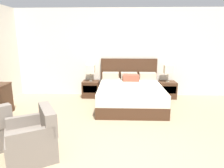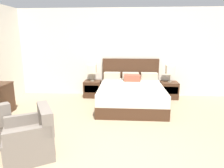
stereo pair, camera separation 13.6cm
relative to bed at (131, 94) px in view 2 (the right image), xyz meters
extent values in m
cube|color=silver|center=(-0.35, 1.01, 1.01)|extent=(7.38, 0.06, 2.63)
cube|color=#422819|center=(0.00, -0.09, -0.17)|extent=(1.64, 1.95, 0.28)
cube|color=beige|center=(0.00, -0.09, 0.11)|extent=(1.63, 1.93, 0.28)
cube|color=#422819|center=(0.00, 0.91, 0.27)|extent=(1.71, 0.05, 1.16)
cube|color=tan|center=(-0.55, 0.72, 0.35)|extent=(0.48, 0.28, 0.20)
cube|color=tan|center=(0.00, 0.72, 0.35)|extent=(0.48, 0.28, 0.20)
cube|color=tan|center=(0.55, 0.72, 0.35)|extent=(0.48, 0.28, 0.20)
cube|color=brown|center=(0.04, 0.45, 0.34)|extent=(0.46, 0.22, 0.18)
cube|color=#422819|center=(-1.15, 0.70, -0.07)|extent=(0.50, 0.44, 0.49)
cube|color=black|center=(-1.15, 0.49, -0.02)|extent=(0.42, 0.01, 0.22)
cube|color=#422819|center=(1.15, 0.70, -0.07)|extent=(0.50, 0.44, 0.49)
cube|color=black|center=(1.15, 0.49, -0.02)|extent=(0.42, 0.01, 0.22)
cylinder|color=gray|center=(-1.15, 0.70, 0.19)|extent=(0.11, 0.11, 0.02)
cylinder|color=gray|center=(-1.15, 0.70, 0.31)|extent=(0.02, 0.02, 0.23)
cube|color=beige|center=(-1.15, 0.70, 0.56)|extent=(0.24, 0.24, 0.26)
cylinder|color=gray|center=(1.15, 0.70, 0.19)|extent=(0.11, 0.11, 0.02)
cylinder|color=gray|center=(1.15, 0.70, 0.31)|extent=(0.02, 0.02, 0.23)
cube|color=beige|center=(1.15, 0.70, 0.56)|extent=(0.24, 0.24, 0.26)
cube|color=#70665B|center=(-2.26, -2.05, 0.18)|extent=(0.51, 0.50, 0.18)
cube|color=#70665B|center=(-1.62, -2.50, -0.11)|extent=(0.93, 0.93, 0.40)
cube|color=#70665B|center=(-1.39, -2.37, 0.27)|extent=(0.47, 0.67, 0.36)
cube|color=#70665B|center=(-1.48, -2.76, 0.18)|extent=(0.59, 0.38, 0.18)
cube|color=#70665B|center=(-1.77, -2.24, 0.18)|extent=(0.59, 0.38, 0.18)
camera|label=1|loc=(-0.30, -5.17, 1.48)|focal=32.00mm
camera|label=2|loc=(-0.16, -5.16, 1.48)|focal=32.00mm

